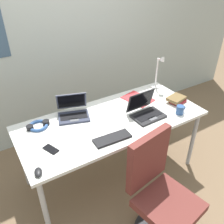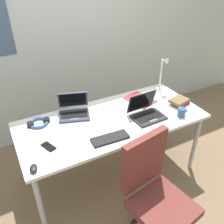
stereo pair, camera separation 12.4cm
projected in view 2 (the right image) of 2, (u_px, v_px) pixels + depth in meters
The scene contains 14 objects.
ground_plane at pixel (112, 173), 2.75m from camera, with size 12.00×12.00×0.00m, color #7A6047.
wall_back at pixel (68, 33), 2.86m from camera, with size 6.00×0.13×2.60m.
desk at pixel (112, 124), 2.38m from camera, with size 1.80×0.80×0.74m.
desk_lamp at pixel (163, 74), 2.76m from camera, with size 0.12×0.18×0.40m.
laptop_center at pixel (146, 112), 2.36m from camera, with size 0.32×0.28×0.23m.
laptop_back_right at pixel (74, 111), 2.39m from camera, with size 0.37×0.35×0.21m.
external_keyboard at pixel (110, 138), 2.08m from camera, with size 0.33×0.12×0.02m, color black.
computer_mouse at pixel (33, 168), 1.78m from camera, with size 0.06×0.10×0.03m, color black.
cell_phone at pixel (48, 147), 2.00m from camera, with size 0.06×0.14×0.01m, color black.
headphones at pixel (39, 123), 2.27m from camera, with size 0.21×0.18×0.04m.
book_stack at pixel (180, 102), 2.55m from camera, with size 0.21×0.18×0.06m.
paper_folder_front_right at pixel (140, 100), 2.65m from camera, with size 0.23×0.31×0.01m, color red.
coffee_mug at pixel (182, 112), 2.37m from camera, with size 0.11×0.08×0.09m.
office_chair at pixel (156, 203), 1.95m from camera, with size 0.52×0.57×0.97m.
Camera 2 is at (-0.90, -1.71, 2.07)m, focal length 38.95 mm.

